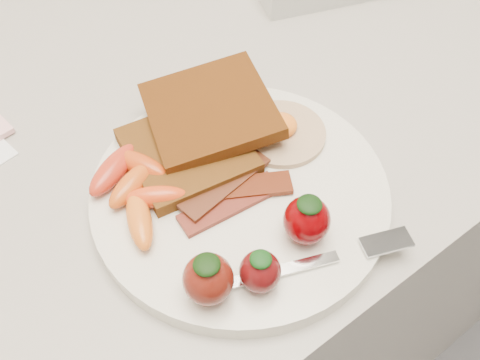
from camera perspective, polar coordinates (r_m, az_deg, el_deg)
counter at (r=0.95m, az=-4.88°, el=-11.72°), size 2.00×0.60×0.90m
plate at (r=0.49m, az=0.00°, el=-1.37°), size 0.27×0.27×0.02m
toast_lower at (r=0.50m, az=-5.63°, el=3.10°), size 0.12×0.12×0.01m
toast_upper at (r=0.52m, az=-3.24°, el=7.43°), size 0.15×0.15×0.03m
fried_egg at (r=0.52m, az=4.42°, el=5.24°), size 0.11×0.11×0.02m
bacon_strips at (r=0.47m, az=-0.94°, el=-1.22°), size 0.11×0.07×0.01m
baby_carrots at (r=0.48m, az=-11.16°, el=-0.61°), size 0.08×0.12×0.02m
strawberries at (r=0.42m, az=2.05°, el=-7.83°), size 0.13×0.05×0.05m
fork at (r=0.44m, az=9.41°, el=-8.18°), size 0.16×0.07×0.00m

